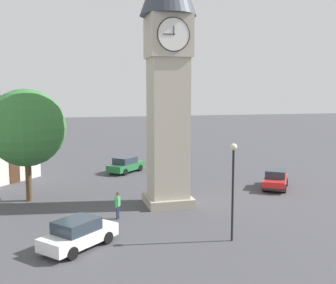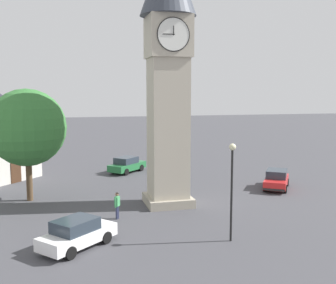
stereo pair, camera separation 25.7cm
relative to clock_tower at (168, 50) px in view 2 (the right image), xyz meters
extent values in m
plane|color=#424247|center=(0.00, 0.00, -10.68)|extent=(200.00, 200.00, 0.00)
cube|color=#A59C89|center=(0.00, 0.00, -10.38)|extent=(3.13, 3.13, 0.60)
cube|color=#B7AD99|center=(0.00, 0.00, -5.33)|extent=(2.50, 2.50, 9.52)
cube|color=#B7AD99|center=(0.00, 0.00, 0.81)|extent=(2.81, 2.81, 2.76)
cylinder|color=white|center=(0.00, 1.43, 0.81)|extent=(2.10, 0.04, 2.10)
torus|color=black|center=(0.00, 1.44, 0.81)|extent=(2.16, 0.06, 2.16)
cube|color=black|center=(0.00, 1.47, 1.04)|extent=(0.05, 0.02, 0.59)
cube|color=black|center=(0.32, 1.47, 0.81)|extent=(0.80, 0.02, 0.04)
cylinder|color=white|center=(0.00, -1.43, 0.81)|extent=(2.10, 0.04, 2.10)
torus|color=black|center=(0.00, -1.44, 0.81)|extent=(2.16, 0.06, 2.16)
cube|color=white|center=(6.38, 6.62, -10.09)|extent=(4.20, 3.99, 0.64)
cube|color=#28333D|center=(6.49, 6.72, -9.47)|extent=(2.61, 2.56, 0.64)
cylinder|color=black|center=(5.99, 5.21, -10.36)|extent=(0.63, 0.59, 0.64)
cylinder|color=black|center=(4.93, 6.41, -10.36)|extent=(0.63, 0.59, 0.64)
cylinder|color=black|center=(7.83, 6.84, -10.36)|extent=(0.63, 0.59, 0.64)
cylinder|color=black|center=(6.77, 8.04, -10.36)|extent=(0.63, 0.59, 0.64)
cube|color=black|center=(4.87, 5.28, -10.31)|extent=(1.19, 1.33, 0.16)
cube|color=red|center=(-9.70, -2.31, -10.09)|extent=(3.69, 4.35, 0.64)
cube|color=#28333D|center=(-9.78, -2.44, -9.47)|extent=(2.46, 2.61, 0.64)
cylinder|color=black|center=(-9.68, -0.85, -10.36)|extent=(0.54, 0.65, 0.64)
cylinder|color=black|center=(-8.35, -1.74, -10.36)|extent=(0.54, 0.65, 0.64)
cylinder|color=black|center=(-11.05, -2.89, -10.36)|extent=(0.54, 0.65, 0.64)
cylinder|color=black|center=(-9.72, -3.78, -10.36)|extent=(0.54, 0.65, 0.64)
cube|color=black|center=(-8.58, -0.63, -10.31)|extent=(1.45, 1.03, 0.16)
cube|color=#236B38|center=(1.13, -11.97, -10.09)|extent=(4.12, 4.08, 0.64)
cube|color=#28333D|center=(1.24, -11.86, -9.47)|extent=(2.59, 2.58, 0.64)
cylinder|color=black|center=(0.81, -13.40, -10.36)|extent=(0.61, 0.60, 0.64)
cylinder|color=black|center=(-0.31, -12.26, -10.36)|extent=(0.61, 0.60, 0.64)
cylinder|color=black|center=(2.57, -11.68, -10.36)|extent=(0.61, 0.60, 0.64)
cylinder|color=black|center=(1.45, -10.54, -10.36)|extent=(0.61, 0.60, 0.64)
cube|color=black|center=(-0.32, -13.38, -10.31)|extent=(1.25, 1.27, 0.16)
cylinder|color=#2D3351|center=(3.92, 2.51, -10.27)|extent=(0.13, 0.13, 0.82)
cylinder|color=#2D3351|center=(3.82, 2.36, -10.27)|extent=(0.13, 0.13, 0.82)
cube|color=#3F9959|center=(3.87, 2.43, -9.56)|extent=(0.38, 0.42, 0.60)
cylinder|color=#3F9959|center=(4.00, 2.63, -9.61)|extent=(0.09, 0.09, 0.60)
cylinder|color=#3F9959|center=(3.74, 2.24, -9.61)|extent=(0.09, 0.09, 0.60)
sphere|color=#9E7051|center=(3.87, 2.43, -9.11)|extent=(0.22, 0.22, 0.22)
sphere|color=black|center=(3.86, 2.44, -9.09)|extent=(0.20, 0.20, 0.20)
cylinder|color=brown|center=(9.51, -3.42, -8.98)|extent=(0.44, 0.44, 3.40)
sphere|color=#337033|center=(9.51, -3.42, -5.35)|extent=(5.53, 5.53, 5.53)
cube|color=#422819|center=(11.17, -9.81, -9.63)|extent=(0.79, 0.88, 2.10)
cylinder|color=black|center=(-1.52, 7.65, -8.25)|extent=(0.12, 0.12, 4.86)
sphere|color=beige|center=(-1.52, 7.65, -5.64)|extent=(0.36, 0.36, 0.36)
camera|label=1|loc=(6.99, 26.84, -2.79)|focal=43.29mm
camera|label=2|loc=(6.74, 26.90, -2.79)|focal=43.29mm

